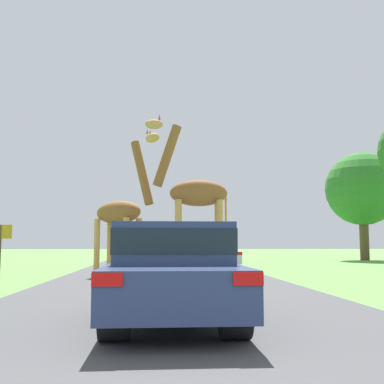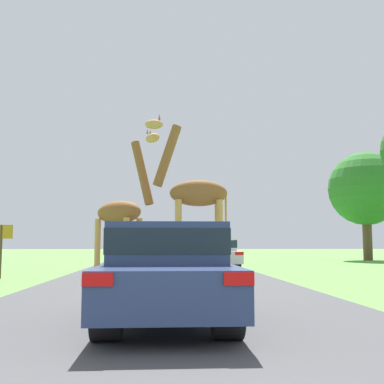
{
  "view_description": "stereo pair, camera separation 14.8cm",
  "coord_description": "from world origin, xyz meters",
  "px_view_note": "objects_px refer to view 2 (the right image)",
  "views": [
    {
      "loc": [
        -0.31,
        -1.54,
        1.14
      ],
      "look_at": [
        0.77,
        13.13,
        2.69
      ],
      "focal_mm": 45.0,
      "sensor_mm": 36.0,
      "label": 1
    },
    {
      "loc": [
        -0.16,
        -1.55,
        1.14
      ],
      "look_at": [
        0.77,
        13.13,
        2.69
      ],
      "focal_mm": 45.0,
      "sensor_mm": 36.0,
      "label": 2
    }
  ],
  "objects_px": {
    "car_lead_maroon": "(167,270)",
    "sign_post": "(1,241)",
    "car_queue_right": "(174,249)",
    "car_queue_left": "(215,252)",
    "giraffe_near_road": "(194,200)",
    "giraffe_companion": "(122,214)",
    "tree_right_cluster": "(366,189)"
  },
  "relations": [
    {
      "from": "giraffe_near_road",
      "to": "sign_post",
      "type": "relative_size",
      "value": 3.0
    },
    {
      "from": "car_queue_left",
      "to": "tree_right_cluster",
      "type": "distance_m",
      "value": 14.18
    },
    {
      "from": "car_lead_maroon",
      "to": "tree_right_cluster",
      "type": "height_order",
      "value": "tree_right_cluster"
    },
    {
      "from": "tree_right_cluster",
      "to": "car_lead_maroon",
      "type": "bearing_deg",
      "value": -119.48
    },
    {
      "from": "car_queue_right",
      "to": "car_queue_left",
      "type": "xyz_separation_m",
      "value": [
        1.7,
        -6.07,
        -0.06
      ]
    },
    {
      "from": "car_queue_right",
      "to": "tree_right_cluster",
      "type": "distance_m",
      "value": 13.27
    },
    {
      "from": "sign_post",
      "to": "car_queue_right",
      "type": "bearing_deg",
      "value": 64.78
    },
    {
      "from": "giraffe_near_road",
      "to": "car_lead_maroon",
      "type": "bearing_deg",
      "value": 173.88
    },
    {
      "from": "car_queue_right",
      "to": "sign_post",
      "type": "bearing_deg",
      "value": -115.22
    },
    {
      "from": "giraffe_near_road",
      "to": "car_queue_left",
      "type": "xyz_separation_m",
      "value": [
        1.44,
        7.27,
        -1.73
      ]
    },
    {
      "from": "car_lead_maroon",
      "to": "car_queue_right",
      "type": "bearing_deg",
      "value": 88.2
    },
    {
      "from": "tree_right_cluster",
      "to": "car_queue_left",
      "type": "bearing_deg",
      "value": -142.41
    },
    {
      "from": "tree_right_cluster",
      "to": "giraffe_near_road",
      "type": "bearing_deg",
      "value": -128.17
    },
    {
      "from": "car_lead_maroon",
      "to": "sign_post",
      "type": "bearing_deg",
      "value": 120.72
    },
    {
      "from": "car_queue_right",
      "to": "tree_right_cluster",
      "type": "relative_size",
      "value": 0.63
    },
    {
      "from": "tree_right_cluster",
      "to": "sign_post",
      "type": "bearing_deg",
      "value": -141.46
    },
    {
      "from": "car_lead_maroon",
      "to": "car_queue_right",
      "type": "xyz_separation_m",
      "value": [
        0.66,
        21.03,
        0.01
      ]
    },
    {
      "from": "car_lead_maroon",
      "to": "giraffe_companion",
      "type": "bearing_deg",
      "value": 98.81
    },
    {
      "from": "giraffe_near_road",
      "to": "giraffe_companion",
      "type": "distance_m",
      "value": 2.69
    },
    {
      "from": "giraffe_companion",
      "to": "car_lead_maroon",
      "type": "xyz_separation_m",
      "value": [
        1.4,
        -9.02,
        -1.31
      ]
    },
    {
      "from": "giraffe_near_road",
      "to": "giraffe_companion",
      "type": "height_order",
      "value": "giraffe_near_road"
    },
    {
      "from": "giraffe_near_road",
      "to": "car_lead_maroon",
      "type": "xyz_separation_m",
      "value": [
        -0.91,
        -7.69,
        -1.68
      ]
    },
    {
      "from": "giraffe_companion",
      "to": "car_lead_maroon",
      "type": "bearing_deg",
      "value": 51.13
    },
    {
      "from": "giraffe_near_road",
      "to": "tree_right_cluster",
      "type": "relative_size",
      "value": 0.73
    },
    {
      "from": "giraffe_companion",
      "to": "sign_post",
      "type": "height_order",
      "value": "giraffe_companion"
    },
    {
      "from": "giraffe_near_road",
      "to": "car_lead_maroon",
      "type": "relative_size",
      "value": 1.27
    },
    {
      "from": "car_queue_left",
      "to": "sign_post",
      "type": "xyz_separation_m",
      "value": [
        -7.51,
        -6.28,
        0.48
      ]
    },
    {
      "from": "car_queue_right",
      "to": "sign_post",
      "type": "distance_m",
      "value": 13.66
    },
    {
      "from": "giraffe_companion",
      "to": "tree_right_cluster",
      "type": "relative_size",
      "value": 0.68
    },
    {
      "from": "sign_post",
      "to": "tree_right_cluster",
      "type": "bearing_deg",
      "value": 38.54
    },
    {
      "from": "car_queue_left",
      "to": "car_lead_maroon",
      "type": "bearing_deg",
      "value": -98.95
    },
    {
      "from": "giraffe_near_road",
      "to": "car_lead_maroon",
      "type": "height_order",
      "value": "giraffe_near_road"
    }
  ]
}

